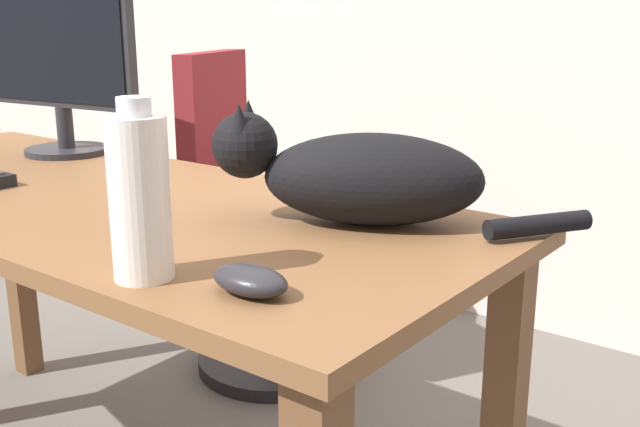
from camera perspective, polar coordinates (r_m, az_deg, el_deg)
The scene contains 6 objects.
desk at distance 1.54m, azimuth -16.87°, elevation -2.05°, with size 1.64×0.65×0.72m.
office_chair at distance 2.23m, azimuth -4.68°, elevation -1.64°, with size 0.51×0.48×0.95m.
monitor at distance 1.92m, azimuth -19.36°, elevation 11.00°, with size 0.48×0.20×0.42m.
cat at distance 1.22m, azimuth 2.99°, elevation 2.96°, with size 0.55×0.34×0.20m.
computer_mouse at distance 0.93m, azimuth -5.36°, elevation -5.10°, with size 0.11×0.06×0.04m, color #232328.
water_bottle at distance 0.98m, azimuth -13.62°, elevation 1.29°, with size 0.08×0.08×0.24m.
Camera 1 is at (1.21, -0.85, 1.06)m, focal length 41.86 mm.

